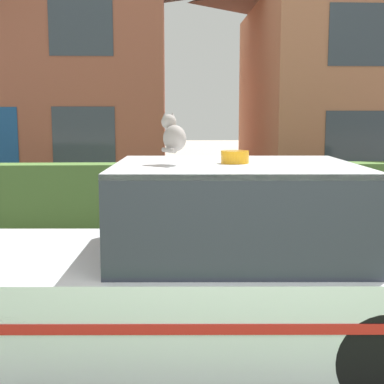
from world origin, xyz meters
The scene contains 5 objects.
road_strip centered at (0.00, 3.43, 0.01)m, with size 28.00×5.49×0.01m, color #4C4C51.
garden_hedge centered at (-0.25, 7.17, 0.56)m, with size 8.14×0.53×1.12m, color #4C7233.
police_car centered at (-0.16, 2.34, 0.72)m, with size 4.04×1.91×1.63m.
cat centered at (-0.41, 2.26, 1.76)m, with size 0.24×0.34×0.29m.
house_left centered at (-4.53, 13.32, 3.68)m, with size 8.39×6.11×7.21m.
Camera 1 is at (-0.45, -1.74, 1.91)m, focal length 50.00 mm.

